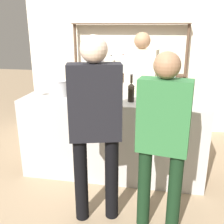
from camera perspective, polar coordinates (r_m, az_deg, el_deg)
ground_plane at (r=3.58m, az=0.00°, el=-13.39°), size 16.00×16.00×0.00m
bar_counter at (r=3.34m, az=0.00°, el=-5.87°), size 2.27×0.53×1.03m
back_wall at (r=4.92m, az=4.01°, el=12.59°), size 3.87×0.12×2.80m
back_shelf at (r=4.76m, az=3.81°, el=10.64°), size 2.02×0.18×1.93m
counter_bottle_0 at (r=3.20m, az=-2.73°, el=5.23°), size 0.09×0.09×0.35m
counter_bottle_1 at (r=3.10m, az=11.08°, el=4.58°), size 0.09×0.09×0.35m
counter_bottle_2 at (r=3.07m, az=4.20°, el=4.47°), size 0.08×0.08×0.32m
counter_bottle_3 at (r=2.99m, az=-1.15°, el=4.47°), size 0.08×0.08×0.35m
counter_bottle_4 at (r=2.94m, az=13.14°, el=3.86°), size 0.08×0.08×0.36m
wine_glass at (r=3.43m, az=-15.72°, el=5.34°), size 0.08×0.08×0.16m
ice_bucket at (r=3.40m, az=-11.38°, el=5.12°), size 0.22×0.22×0.20m
cork_jar at (r=3.13m, az=-0.98°, el=3.88°), size 0.12×0.12×0.15m
server_behind_counter at (r=3.96m, az=6.29°, el=6.19°), size 0.50×0.29×1.80m
customer_right at (r=2.32m, az=10.98°, el=-4.51°), size 0.47×0.26×1.69m
customer_center at (r=2.39m, az=-3.67°, el=-1.61°), size 0.51×0.32×1.81m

